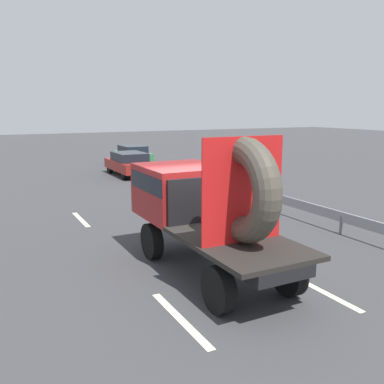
{
  "coord_description": "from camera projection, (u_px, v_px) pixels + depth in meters",
  "views": [
    {
      "loc": [
        -4.87,
        -8.74,
        3.85
      ],
      "look_at": [
        -0.12,
        0.44,
        1.8
      ],
      "focal_mm": 39.5,
      "sensor_mm": 36.0,
      "label": 1
    }
  ],
  "objects": [
    {
      "name": "guardrail",
      "position": [
        305.0,
        207.0,
        14.5
      ],
      "size": [
        0.1,
        13.0,
        0.71
      ],
      "color": "gray",
      "rests_on": "ground_plane"
    },
    {
      "name": "lane_dash_right_far",
      "position": [
        169.0,
        212.0,
        16.02
      ],
      "size": [
        0.16,
        2.87,
        0.01
      ],
      "primitive_type": "cube",
      "rotation": [
        0.0,
        0.0,
        1.57
      ],
      "color": "beige",
      "rests_on": "ground_plane"
    },
    {
      "name": "oncoming_car",
      "position": [
        132.0,
        154.0,
        29.81
      ],
      "size": [
        1.7,
        3.96,
        1.29
      ],
      "color": "black",
      "rests_on": "ground_plane"
    },
    {
      "name": "ground_plane",
      "position": [
        205.0,
        265.0,
        10.56
      ],
      "size": [
        120.0,
        120.0,
        0.0
      ],
      "primitive_type": "plane",
      "color": "#38383A"
    },
    {
      "name": "flatbed_truck",
      "position": [
        200.0,
        201.0,
        10.22
      ],
      "size": [
        2.02,
        5.44,
        3.32
      ],
      "color": "black",
      "rests_on": "ground_plane"
    },
    {
      "name": "distant_sedan",
      "position": [
        129.0,
        163.0,
        24.6
      ],
      "size": [
        1.78,
        4.15,
        1.35
      ],
      "color": "black",
      "rests_on": "ground_plane"
    },
    {
      "name": "lane_dash_left_near",
      "position": [
        180.0,
        319.0,
        7.86
      ],
      "size": [
        0.16,
        2.37,
        0.01
      ],
      "primitive_type": "cube",
      "rotation": [
        0.0,
        0.0,
        1.57
      ],
      "color": "beige",
      "rests_on": "ground_plane"
    },
    {
      "name": "lane_dash_right_near",
      "position": [
        313.0,
        287.0,
        9.28
      ],
      "size": [
        0.16,
        2.71,
        0.01
      ],
      "primitive_type": "cube",
      "rotation": [
        0.0,
        0.0,
        1.57
      ],
      "color": "beige",
      "rests_on": "ground_plane"
    },
    {
      "name": "lane_dash_left_far",
      "position": [
        81.0,
        219.0,
        14.9
      ],
      "size": [
        0.16,
        2.17,
        0.01
      ],
      "primitive_type": "cube",
      "rotation": [
        0.0,
        0.0,
        1.57
      ],
      "color": "beige",
      "rests_on": "ground_plane"
    }
  ]
}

